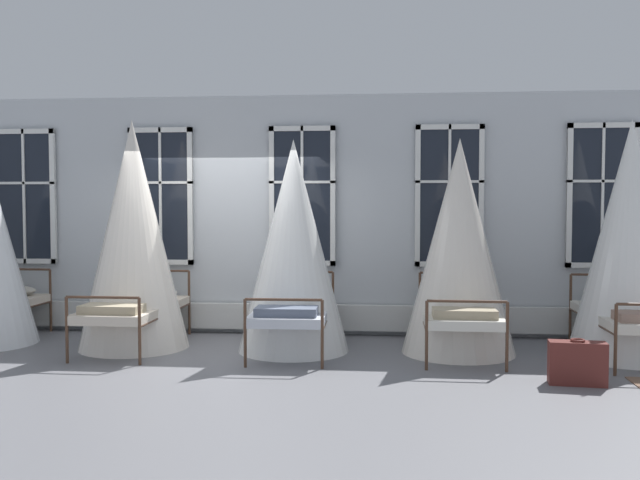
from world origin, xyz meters
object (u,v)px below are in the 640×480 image
at_px(cot_third, 133,238).
at_px(cot_fourth, 294,249).
at_px(cot_fifth, 459,249).
at_px(cot_sixth, 630,243).
at_px(suitcase_dark, 577,363).

bearing_deg(cot_third, cot_fourth, -89.16).
height_order(cot_fifth, cot_sixth, cot_sixth).
bearing_deg(cot_sixth, cot_fifth, 89.04).
distance_m(cot_fourth, cot_fifth, 2.04).
distance_m(cot_fourth, suitcase_dark, 3.54).
height_order(cot_sixth, suitcase_dark, cot_sixth).
relative_size(cot_sixth, suitcase_dark, 4.90).
bearing_deg(cot_fifth, cot_third, 91.36).
xyz_separation_m(cot_fifth, cot_sixth, (1.99, -0.07, 0.10)).
xyz_separation_m(cot_third, cot_fifth, (4.10, 0.04, -0.13)).
bearing_deg(cot_fifth, cot_sixth, -91.30).
relative_size(cot_fourth, cot_sixth, 0.93).
height_order(cot_fourth, suitcase_dark, cot_fourth).
bearing_deg(cot_sixth, suitcase_dark, 146.05).
xyz_separation_m(cot_fourth, cot_fifth, (2.04, 0.04, 0.00)).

